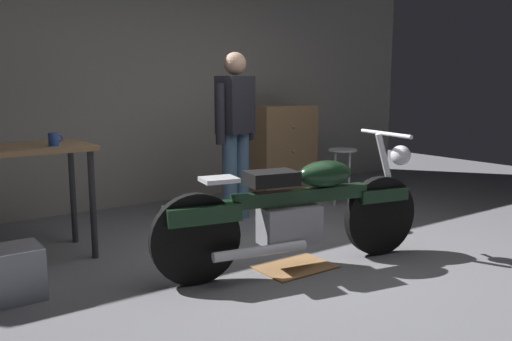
% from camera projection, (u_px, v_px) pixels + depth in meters
% --- Properties ---
extents(ground_plane, '(12.00, 12.00, 0.00)m').
position_uv_depth(ground_plane, '(314.00, 267.00, 3.98)').
color(ground_plane, slate).
extents(back_wall, '(8.00, 0.12, 3.10)m').
position_uv_depth(back_wall, '(151.00, 67.00, 5.97)').
color(back_wall, gray).
rests_on(back_wall, ground_plane).
extents(workbench, '(1.30, 0.64, 0.90)m').
position_uv_depth(workbench, '(1.00, 162.00, 3.94)').
color(workbench, '#99724C').
rests_on(workbench, ground_plane).
extents(motorcycle, '(2.16, 0.72, 1.00)m').
position_uv_depth(motorcycle, '(298.00, 209.00, 3.90)').
color(motorcycle, black).
rests_on(motorcycle, ground_plane).
extents(person_standing, '(0.54, 0.33, 1.67)m').
position_uv_depth(person_standing, '(235.00, 129.00, 5.24)').
color(person_standing, slate).
rests_on(person_standing, ground_plane).
extents(shop_stool, '(0.32, 0.32, 0.64)m').
position_uv_depth(shop_stool, '(343.00, 162.00, 5.94)').
color(shop_stool, '#B2B2B7').
rests_on(shop_stool, ground_plane).
extents(wooden_dresser, '(0.80, 0.47, 1.10)m').
position_uv_depth(wooden_dresser, '(282.00, 150.00, 6.59)').
color(wooden_dresser, '#99724C').
rests_on(wooden_dresser, ground_plane).
extents(drip_tray, '(0.56, 0.40, 0.01)m').
position_uv_depth(drip_tray, '(295.00, 267.00, 3.97)').
color(drip_tray, olive).
rests_on(drip_tray, ground_plane).
extents(storage_bin, '(0.44, 0.32, 0.34)m').
position_uv_depth(storage_bin, '(5.00, 275.00, 3.35)').
color(storage_bin, gray).
rests_on(storage_bin, ground_plane).
extents(mug_blue_enamel, '(0.11, 0.07, 0.10)m').
position_uv_depth(mug_blue_enamel, '(54.00, 139.00, 4.01)').
color(mug_blue_enamel, '#2D51AD').
rests_on(mug_blue_enamel, workbench).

